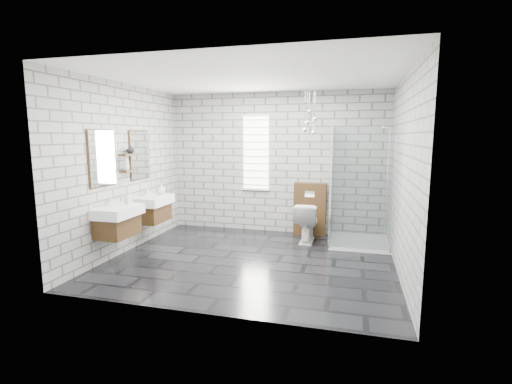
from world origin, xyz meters
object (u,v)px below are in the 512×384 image
at_px(cistern_panel, 310,209).
at_px(vanity_left, 116,213).
at_px(vanity_right, 151,201).
at_px(toilet, 307,222).
at_px(shower_enclosure, 354,217).

bearing_deg(cistern_panel, vanity_left, -138.43).
xyz_separation_m(vanity_left, cistern_panel, (2.59, 2.30, -0.26)).
distance_m(vanity_right, toilet, 2.76).
height_order(vanity_right, toilet, vanity_right).
bearing_deg(toilet, shower_enclosure, 176.57).
xyz_separation_m(cistern_panel, toilet, (0.00, -0.46, -0.15)).
xyz_separation_m(vanity_left, toilet, (2.59, 1.84, -0.41)).
xyz_separation_m(vanity_left, vanity_right, (0.00, 0.99, 0.00)).
relative_size(vanity_right, shower_enclosure, 0.77).
distance_m(vanity_left, vanity_right, 0.99).
bearing_deg(vanity_right, vanity_left, -90.00).
bearing_deg(vanity_left, vanity_right, 90.00).
bearing_deg(toilet, vanity_left, 35.85).
distance_m(cistern_panel, toilet, 0.48).
height_order(vanity_left, vanity_right, same).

